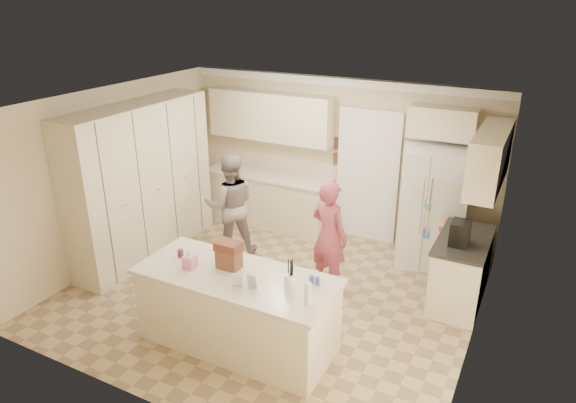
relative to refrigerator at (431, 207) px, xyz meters
The scene contains 41 objects.
floor 2.66m from the refrigerator, 131.83° to the right, with size 5.20×4.60×0.02m, color tan.
ceiling 3.03m from the refrigerator, 131.83° to the right, with size 5.20×4.60×0.02m, color white.
wall_back 1.77m from the refrigerator, 164.97° to the left, with size 5.20×0.02×2.60m, color beige.
wall_front 4.51m from the refrigerator, 111.78° to the right, with size 5.20×0.02×2.60m, color beige.
wall_left 4.68m from the refrigerator, 156.47° to the right, with size 0.02×4.60×2.60m, color beige.
wall_right 2.13m from the refrigerator, 63.15° to the right, with size 0.02×4.60×2.60m, color beige.
crown_back 2.37m from the refrigerator, 166.59° to the left, with size 5.20×0.08×0.12m, color white.
pantry_bank 4.31m from the refrigerator, 157.26° to the right, with size 0.60×2.60×2.35m, color beige.
back_base_cab 2.86m from the refrigerator, behind, with size 2.20×0.60×0.88m, color beige.
back_countertop 2.82m from the refrigerator, behind, with size 2.24×0.63×0.04m, color beige.
back_upper_cab 3.00m from the refrigerator, behind, with size 2.20×0.35×0.80m, color beige.
doorway_opening 1.20m from the refrigerator, 159.50° to the left, with size 0.90×0.06×2.10m, color black.
doorway_casing 1.19m from the refrigerator, 161.09° to the left, with size 1.02×0.03×2.22m, color white.
wall_frame_upper 1.82m from the refrigerator, 166.10° to the left, with size 0.15×0.02×0.20m, color brown.
wall_frame_lower 1.74m from the refrigerator, 166.10° to the left, with size 0.15×0.02×0.20m, color brown.
refrigerator is the anchor object (origin of this frame).
fridge_seam 0.35m from the refrigerator, 90.00° to the right, with size 0.01×0.02×1.78m, color gray.
fridge_dispenser 0.49m from the refrigerator, 121.08° to the right, with size 0.22×0.03×0.35m, color black.
fridge_handle_l 0.40m from the refrigerator, 97.70° to the right, with size 0.02×0.02×0.85m, color silver.
fridge_handle_r 0.40m from the refrigerator, 82.30° to the right, with size 0.02×0.02×0.85m, color silver.
over_fridge_cab 1.23m from the refrigerator, 93.74° to the left, with size 0.95×0.35×0.45m, color beige.
right_base_cab 1.16m from the refrigerator, 53.73° to the right, with size 0.60×1.20×0.88m, color beige.
right_countertop 1.06m from the refrigerator, 54.16° to the right, with size 0.63×1.24×0.04m, color #2D2B28.
right_upper_cab 1.45m from the refrigerator, 41.15° to the right, with size 0.35×1.50×0.70m, color beige.
coffee_maker 1.22m from the refrigerator, 61.25° to the right, with size 0.22×0.28×0.30m, color black.
island_base 3.34m from the refrigerator, 116.35° to the right, with size 2.20×0.90×0.88m, color beige.
island_top 3.31m from the refrigerator, 116.35° to the right, with size 2.28×0.96×0.05m, color beige.
utensil_crock 3.03m from the refrigerator, 105.67° to the right, with size 0.13×0.13×0.15m, color white.
tissue_box 3.67m from the refrigerator, 123.37° to the right, with size 0.13×0.13×0.14m, color pink.
tissue_plume 3.67m from the refrigerator, 123.37° to the right, with size 0.08×0.08×0.08m, color white.
dollhouse_body 3.29m from the refrigerator, 119.47° to the right, with size 0.26×0.18×0.22m, color brown.
dollhouse_roof 3.30m from the refrigerator, 119.47° to the right, with size 0.28×0.20×0.10m, color #592D1E.
jam_jar 3.69m from the refrigerator, 127.90° to the right, with size 0.07×0.07×0.09m, color #59263F.
greeting_card_a 3.43m from the refrigerator, 112.61° to the right, with size 0.12×0.01×0.16m, color white.
greeting_card_b 3.33m from the refrigerator, 110.56° to the right, with size 0.12×0.01×0.16m, color silver.
water_bottle 3.16m from the refrigerator, 99.43° to the right, with size 0.07×0.07×0.24m, color silver.
shaker_salt 2.82m from the refrigerator, 103.28° to the right, with size 0.05×0.05×0.09m, color #3546A2.
shaker_pepper 2.80m from the refrigerator, 101.88° to the right, with size 0.05×0.05×0.09m, color #3546A2.
teen_boy 2.98m from the refrigerator, 158.84° to the right, with size 0.78×0.61×1.61m, color gray.
teen_girl 1.70m from the refrigerator, 127.77° to the right, with size 0.57×0.38×1.58m, color #C15069.
fridge_magnets 0.36m from the refrigerator, 90.00° to the right, with size 0.76×0.02×1.44m, color tan, non-canonical shape.
Camera 1 is at (2.98, -5.22, 3.82)m, focal length 32.00 mm.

